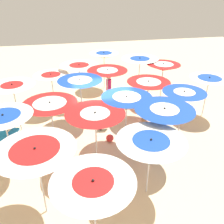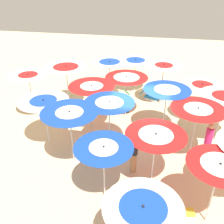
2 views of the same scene
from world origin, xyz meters
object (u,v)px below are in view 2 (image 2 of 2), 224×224
(beach_umbrella_7, at_px, (109,106))
(beach_umbrella_12, at_px, (167,93))
(beach_umbrella_11, at_px, (126,80))
(lounger_2, at_px, (125,106))
(beach_umbrella_2, at_px, (70,116))
(beachgoer_0, at_px, (134,151))
(beach_umbrella_0, at_px, (29,78))
(lounger_4, at_px, (149,135))
(beach_umbrella_1, at_px, (44,104))
(beach_umbrella_4, at_px, (143,211))
(beach_umbrella_10, at_px, (110,65))
(beachgoer_1, at_px, (208,141))
(beach_umbrella_3, at_px, (104,152))
(lounger_1, at_px, (118,96))
(beach_umbrella_6, at_px, (92,89))
(beach_umbrella_15, at_px, (135,63))
(beach_umbrella_17, at_px, (202,87))
(beach_umbrella_13, at_px, (197,113))
(beach_ball, at_px, (119,138))
(lounger_3, at_px, (150,96))
(lounger_0, at_px, (178,212))
(beach_umbrella_18, at_px, (224,100))
(beach_umbrella_5, at_px, (66,70))
(beach_umbrella_9, at_px, (219,169))
(beach_umbrella_16, at_px, (164,68))
(beach_umbrella_8, at_px, (155,139))

(beach_umbrella_7, xyz_separation_m, beach_umbrella_12, (-2.34, -1.72, -0.01))
(beach_umbrella_11, relative_size, lounger_2, 1.92)
(beach_umbrella_2, relative_size, beachgoer_0, 1.31)
(beach_umbrella_0, xyz_separation_m, lounger_4, (-6.22, 0.89, -2.09))
(beach_umbrella_1, bearing_deg, beach_umbrella_4, 133.92)
(beach_umbrella_10, xyz_separation_m, beachgoer_1, (-5.00, 4.64, -1.34))
(beach_umbrella_3, relative_size, lounger_1, 1.69)
(beach_umbrella_3, xyz_separation_m, beach_umbrella_11, (0.03, -5.84, 0.10))
(beach_umbrella_6, relative_size, beach_umbrella_15, 1.12)
(beach_umbrella_4, distance_m, beach_umbrella_11, 8.08)
(beach_umbrella_11, height_order, lounger_4, beach_umbrella_11)
(beach_umbrella_11, height_order, beach_umbrella_17, beach_umbrella_11)
(beach_umbrella_4, bearing_deg, beach_umbrella_12, -95.04)
(beach_umbrella_13, height_order, beach_ball, beach_umbrella_13)
(beach_umbrella_6, xyz_separation_m, lounger_3, (-2.65, -3.74, -1.98))
(beach_umbrella_1, bearing_deg, lounger_0, 151.68)
(beach_umbrella_18, xyz_separation_m, lounger_2, (4.60, -2.20, -1.95))
(beach_umbrella_12, height_order, beach_umbrella_15, beach_umbrella_12)
(beach_umbrella_0, xyz_separation_m, beach_umbrella_7, (-4.51, 1.98, -0.10))
(beach_umbrella_7, height_order, beach_umbrella_18, beach_umbrella_7)
(beach_umbrella_0, height_order, beach_umbrella_4, beach_umbrella_0)
(beach_umbrella_6, bearing_deg, beach_umbrella_3, 109.00)
(beach_umbrella_3, relative_size, lounger_0, 1.96)
(beach_umbrella_5, xyz_separation_m, beach_umbrella_9, (-6.82, 6.54, -0.10))
(beach_umbrella_1, bearing_deg, lounger_3, -130.21)
(beach_umbrella_12, bearing_deg, beach_umbrella_16, -86.79)
(beach_umbrella_16, distance_m, lounger_3, 2.16)
(beach_umbrella_9, bearing_deg, beach_umbrella_10, -58.99)
(beach_umbrella_12, bearing_deg, beach_umbrella_8, 83.66)
(lounger_3, bearing_deg, beachgoer_0, -70.63)
(beach_umbrella_11, distance_m, lounger_0, 7.04)
(beach_umbrella_0, xyz_separation_m, beach_umbrella_5, (-1.49, -1.40, 0.01))
(beach_umbrella_15, distance_m, beach_umbrella_16, 2.32)
(beach_umbrella_13, distance_m, beachgoer_1, 1.34)
(beach_umbrella_5, xyz_separation_m, beach_ball, (-3.36, 2.73, -2.13))
(beach_umbrella_9, xyz_separation_m, beach_umbrella_12, (1.46, -4.88, -0.02))
(beach_umbrella_5, bearing_deg, beach_ball, 140.96)
(beach_umbrella_10, bearing_deg, beach_umbrella_18, 151.88)
(lounger_1, relative_size, lounger_2, 1.11)
(beach_umbrella_8, height_order, beach_ball, beach_umbrella_8)
(beach_umbrella_5, height_order, beach_umbrella_8, beach_umbrella_5)
(beach_umbrella_10, height_order, lounger_2, beach_umbrella_10)
(beach_umbrella_4, xyz_separation_m, beach_umbrella_6, (2.87, -6.31, 0.16))
(beach_umbrella_6, height_order, lounger_1, beach_umbrella_6)
(beach_umbrella_13, bearing_deg, lounger_3, -68.39)
(beach_umbrella_9, bearing_deg, beach_umbrella_0, -31.71)
(beach_umbrella_9, bearing_deg, beach_ball, -47.79)
(beach_umbrella_12, height_order, beach_umbrella_17, beach_umbrella_12)
(beach_umbrella_8, height_order, beach_umbrella_16, beach_umbrella_16)
(beach_umbrella_10, height_order, lounger_3, beach_umbrella_10)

